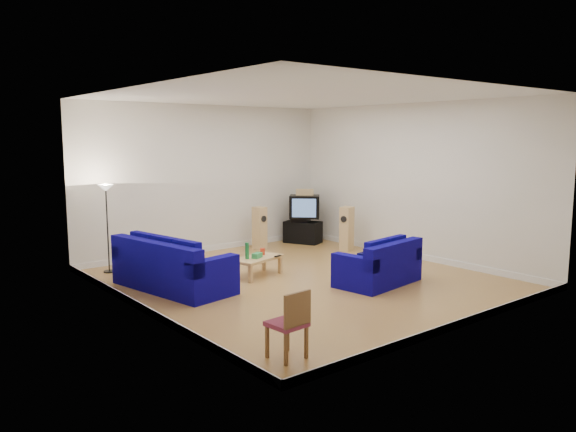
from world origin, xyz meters
TOP-DOWN VIEW (x-y plane):
  - room at (0.00, 0.00)m, footprint 6.01×6.51m
  - sofa_three_seat at (-2.10, 0.89)m, footprint 1.33×2.32m
  - sofa_loveseat at (0.86, -1.05)m, footprint 1.62×1.05m
  - coffee_table at (-0.46, 0.71)m, footprint 1.06×0.73m
  - bottle at (-0.69, 0.71)m, footprint 0.09×0.09m
  - tissue_box at (-0.50, 0.67)m, footprint 0.24×0.20m
  - red_canister at (-0.27, 0.82)m, footprint 0.10×0.10m
  - remote at (-0.13, 0.53)m, footprint 0.17×0.09m
  - tv_stand at (2.30, 2.70)m, footprint 0.78×0.96m
  - av_receiver at (2.25, 2.72)m, footprint 0.50×0.52m
  - television at (2.29, 2.64)m, footprint 0.86×0.85m
  - centre_speaker at (2.33, 2.67)m, footprint 0.41×0.40m
  - speaker_left at (1.02, 2.70)m, footprint 0.24×0.31m
  - speaker_right at (2.45, 1.37)m, footprint 0.35×0.30m
  - floor_lamp at (-2.45, 2.70)m, footprint 0.28×0.28m
  - dining_chair at (-2.42, -2.67)m, footprint 0.41×0.41m

SIDE VIEW (x-z plane):
  - tv_stand at x=2.30m, z-range 0.00..0.51m
  - sofa_loveseat at x=0.86m, z-range -0.09..0.67m
  - coffee_table at x=-0.46m, z-range 0.12..0.48m
  - sofa_three_seat at x=-2.10m, z-range -0.11..0.74m
  - remote at x=-0.13m, z-range 0.35..0.37m
  - tissue_box at x=-0.50m, z-range 0.35..0.44m
  - red_canister at x=-0.27m, z-range 0.35..0.48m
  - dining_chair at x=-2.42m, z-range 0.05..0.86m
  - speaker_left at x=1.02m, z-range 0.00..0.96m
  - speaker_right at x=2.45m, z-range 0.00..0.99m
  - bottle at x=-0.69m, z-range 0.35..0.65m
  - av_receiver at x=2.25m, z-range 0.51..0.61m
  - television at x=2.29m, z-range 0.61..1.15m
  - centre_speaker at x=2.33m, z-range 1.15..1.29m
  - floor_lamp at x=-2.45m, z-range 0.54..2.18m
  - room at x=0.00m, z-range -0.06..3.15m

